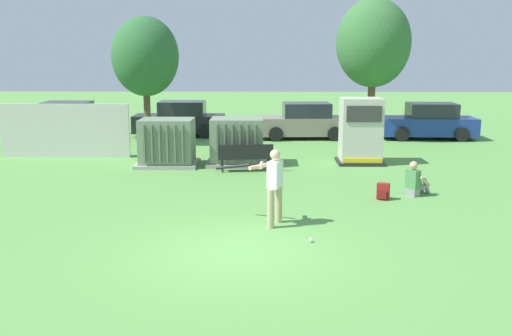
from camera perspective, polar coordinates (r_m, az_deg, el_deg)
The scene contains 16 objects.
ground_plane at distance 11.45m, azimuth -1.81°, elevation -8.35°, with size 96.00×96.00×0.00m, color #5B9947.
fence_panel at distance 22.72m, azimuth -18.26°, elevation 3.50°, with size 4.80×0.12×2.00m, color beige.
transformer_west at distance 20.23m, azimuth -8.72°, elevation 2.44°, with size 2.10×1.70×1.62m.
transformer_mid_west at distance 20.20m, azimuth -1.87°, elevation 2.56°, with size 2.10×1.70×1.62m.
generator_enclosure at distance 20.71m, azimuth 10.24°, elevation 3.57°, with size 1.60×1.40×2.30m.
park_bench at distance 18.99m, azimuth -1.03°, elevation 1.23°, with size 1.84×0.62×0.92m.
batter at distance 13.01m, azimuth 1.63°, elevation -1.47°, with size 1.56×0.91×1.74m.
sports_ball at distance 12.10m, azimuth 5.41°, elevation -7.07°, with size 0.09×0.09×0.09m, color white.
seated_spectator at distance 16.44m, azimuth 15.38°, elevation -1.32°, with size 0.77×0.69×0.96m.
backpack at distance 15.80m, azimuth 12.38°, elevation -2.28°, with size 0.37×0.34×0.44m.
tree_left at distance 25.20m, azimuth -10.83°, elevation 10.69°, with size 2.81×2.81×5.37m.
tree_center_left at distance 26.33m, azimuth 11.46°, elevation 11.92°, with size 3.24×3.24×6.19m.
parked_car_leftmost at distance 28.52m, azimuth -18.18°, elevation 4.48°, with size 4.25×2.01×1.62m.
parked_car_left_of_center at distance 27.55m, azimuth -7.46°, elevation 4.72°, with size 4.21×1.93×1.62m.
parked_car_right_of_center at distance 26.54m, azimuth 4.73°, elevation 4.53°, with size 4.29×2.10×1.62m.
parked_car_rightmost at distance 27.47m, azimuth 16.59°, elevation 4.33°, with size 4.25×2.01×1.62m.
Camera 1 is at (0.54, -10.77, 3.84)m, focal length 40.71 mm.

